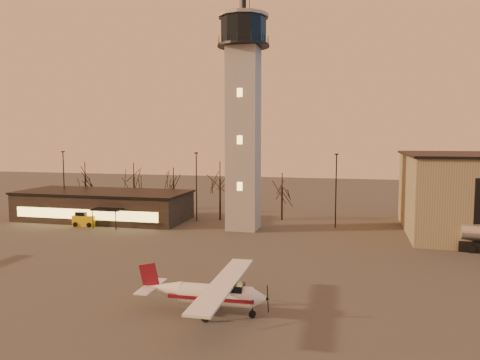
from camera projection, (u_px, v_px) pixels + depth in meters
The scene contains 7 objects.
ground at pixel (147, 308), 33.96m from camera, with size 220.00×220.00×0.00m, color #3C3A37.
control_tower at pixel (243, 107), 61.43m from camera, with size 6.80×6.80×32.60m.
terminal at pixel (104, 205), 69.92m from camera, with size 25.40×12.20×4.30m.
light_poles at pixel (249, 188), 63.30m from camera, with size 58.50×12.25×10.14m.
tree_row at pixel (173, 177), 74.52m from camera, with size 37.20×9.20×8.80m.
cessna_front at pixel (218, 298), 32.63m from camera, with size 9.86×12.47×3.45m.
service_cart at pixel (85, 220), 65.24m from camera, with size 3.18×2.06×1.99m.
Camera 1 is at (14.43, -30.36, 12.48)m, focal length 35.00 mm.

